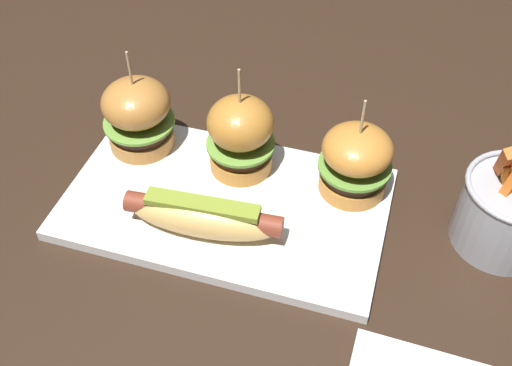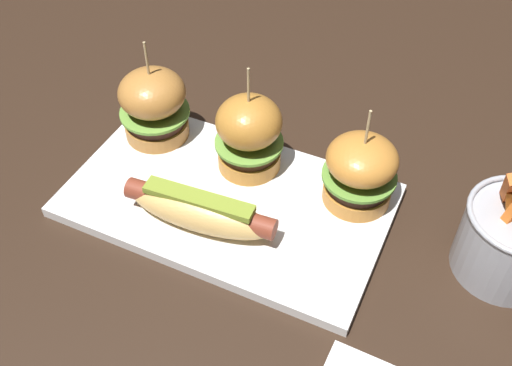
# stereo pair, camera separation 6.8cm
# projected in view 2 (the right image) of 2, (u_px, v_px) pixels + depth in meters

# --- Properties ---
(ground_plane) EXTENTS (3.00, 3.00, 0.00)m
(ground_plane) POSITION_uv_depth(u_px,v_px,m) (228.00, 204.00, 0.73)
(ground_plane) COLOR black
(platter_main) EXTENTS (0.38, 0.22, 0.01)m
(platter_main) POSITION_uv_depth(u_px,v_px,m) (228.00, 200.00, 0.72)
(platter_main) COLOR white
(platter_main) RESTS_ON ground
(hot_dog) EXTENTS (0.18, 0.06, 0.05)m
(hot_dog) POSITION_uv_depth(u_px,v_px,m) (200.00, 210.00, 0.67)
(hot_dog) COLOR #DEAF61
(hot_dog) RESTS_ON platter_main
(slider_left) EXTENTS (0.09, 0.09, 0.14)m
(slider_left) POSITION_uv_depth(u_px,v_px,m) (154.00, 104.00, 0.76)
(slider_left) COLOR #B57636
(slider_left) RESTS_ON platter_main
(slider_center) EXTENTS (0.08, 0.08, 0.15)m
(slider_center) POSITION_uv_depth(u_px,v_px,m) (247.00, 133.00, 0.72)
(slider_center) COLOR #BD7B2F
(slider_center) RESTS_ON platter_main
(slider_right) EXTENTS (0.09, 0.09, 0.13)m
(slider_right) POSITION_uv_depth(u_px,v_px,m) (360.00, 171.00, 0.68)
(slider_right) COLOR #C87E32
(slider_right) RESTS_ON platter_main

